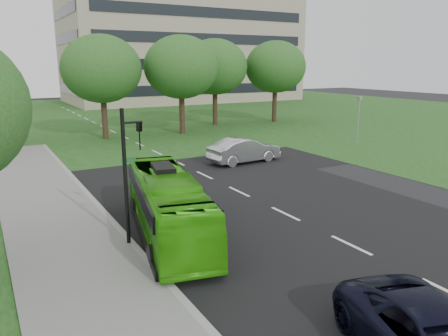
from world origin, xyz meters
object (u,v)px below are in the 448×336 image
Objects in this scene: tree_park_c at (181,67)px; tree_park_d at (215,67)px; tree_park_b at (101,69)px; tree_park_e at (276,67)px; traffic_light at (129,167)px; camera_pole at (359,114)px; office_building at (182,30)px; bus at (168,205)px; sedan at (244,150)px.

tree_park_d is (5.64, 3.80, -0.02)m from tree_park_c.
tree_park_e is at bearing 6.53° from tree_park_b.
tree_park_c reaches higher than tree_park_d.
camera_pole is at bearing 4.77° from traffic_light.
office_building reaches higher than tree_park_e.
tree_park_b is 22.26m from camera_pole.
tree_park_b is 1.03× the size of bus.
tree_park_c is at bearing -4.66° from tree_park_b.
sedan is at bearing -68.22° from tree_park_b.
tree_park_d is 7.39m from tree_park_e.
tree_park_e reaches higher than traffic_light.
tree_park_e is at bearing 12.63° from tree_park_c.
sedan is at bearing -109.73° from office_building.
tree_park_d reaches higher than tree_park_e.
bus is 24.15m from camera_pole.
office_building is at bearing 65.70° from tree_park_c.
sedan is 12.19m from camera_pole.
bus is 2.36m from traffic_light.
traffic_light is (-5.32, -24.20, -3.14)m from tree_park_b.
office_building is 50.10m from camera_pole.
sedan is 14.98m from traffic_light.
sedan is at bearing -112.30° from tree_park_d.
office_building is at bearing 94.40° from camera_pole.
tree_park_c is 1.79× the size of sedan.
office_building is at bearing 84.13° from tree_park_e.
camera_pole is at bearing -88.47° from sedan.
tree_park_d is (-10.77, -32.55, -6.26)m from office_building.
sedan is (9.50, 9.60, -0.38)m from bus.
tree_park_c is 2.33× the size of camera_pole.
tree_park_e is at bearing -95.87° from office_building.
tree_park_e is 1.80× the size of traffic_light.
office_building reaches higher than bus.
tree_park_c is 26.28m from bus.
traffic_light is (-1.54, -0.29, 1.76)m from bus.
tree_park_c is 1.81× the size of traffic_light.
bus is at bearing -10.38° from traffic_light.
tree_park_e is 1.03× the size of bus.
tree_park_d reaches higher than sedan.
tree_park_e is 36.97m from traffic_light.
bus is at bearing -141.71° from camera_pole.
tree_park_d is 19.69m from sedan.
tree_park_d is at bearing -27.04° from sedan.
tree_park_e is at bearing 59.54° from bus.
bus is at bearing -115.35° from tree_park_c.
tree_park_d is 1.81× the size of traffic_light.
tree_park_d reaches higher than tree_park_b.
office_building is 43.36m from tree_park_b.
bus is at bearing -114.71° from office_building.
tree_park_b reaches higher than bus.
tree_park_b is 24.98m from traffic_light.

